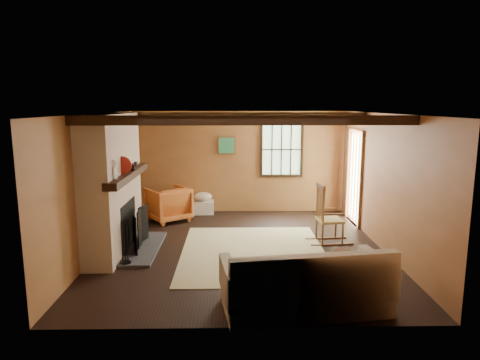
{
  "coord_description": "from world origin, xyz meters",
  "views": [
    {
      "loc": [
        -0.16,
        -7.33,
        2.55
      ],
      "look_at": [
        -0.02,
        0.4,
        1.18
      ],
      "focal_mm": 32.0,
      "sensor_mm": 36.0,
      "label": 1
    }
  ],
  "objects_px": {
    "rocking_chair": "(328,218)",
    "armchair": "(168,204)",
    "laundry_basket": "(203,207)",
    "sofa": "(307,287)",
    "fireplace": "(114,189)"
  },
  "relations": [
    {
      "from": "sofa",
      "to": "laundry_basket",
      "type": "distance_m",
      "value": 5.14
    },
    {
      "from": "laundry_basket",
      "to": "fireplace",
      "type": "bearing_deg",
      "value": -118.15
    },
    {
      "from": "fireplace",
      "to": "rocking_chair",
      "type": "relative_size",
      "value": 2.14
    },
    {
      "from": "fireplace",
      "to": "laundry_basket",
      "type": "relative_size",
      "value": 4.8
    },
    {
      "from": "rocking_chair",
      "to": "sofa",
      "type": "distance_m",
      "value": 2.8
    },
    {
      "from": "armchair",
      "to": "sofa",
      "type": "bearing_deg",
      "value": 83.54
    },
    {
      "from": "fireplace",
      "to": "sofa",
      "type": "xyz_separation_m",
      "value": [
        2.99,
        -2.32,
        -0.8
      ]
    },
    {
      "from": "laundry_basket",
      "to": "armchair",
      "type": "xyz_separation_m",
      "value": [
        -0.72,
        -0.63,
        0.23
      ]
    },
    {
      "from": "rocking_chair",
      "to": "armchair",
      "type": "relative_size",
      "value": 1.34
    },
    {
      "from": "fireplace",
      "to": "laundry_basket",
      "type": "bearing_deg",
      "value": 61.85
    },
    {
      "from": "rocking_chair",
      "to": "fireplace",
      "type": "bearing_deg",
      "value": 89.48
    },
    {
      "from": "rocking_chair",
      "to": "laundry_basket",
      "type": "height_order",
      "value": "rocking_chair"
    },
    {
      "from": "sofa",
      "to": "laundry_basket",
      "type": "relative_size",
      "value": 4.37
    },
    {
      "from": "fireplace",
      "to": "armchair",
      "type": "xyz_separation_m",
      "value": [
        0.64,
        1.92,
        -0.72
      ]
    },
    {
      "from": "rocking_chair",
      "to": "laundry_basket",
      "type": "distance_m",
      "value": 3.33
    }
  ]
}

